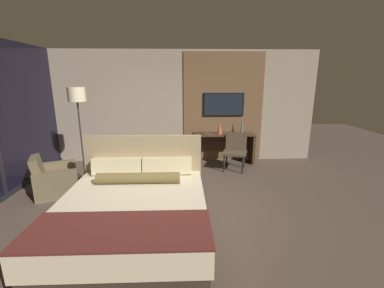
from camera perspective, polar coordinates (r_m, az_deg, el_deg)
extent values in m
plane|color=#4C3D33|center=(4.50, -4.73, -13.50)|extent=(16.00, 16.00, 0.00)
cube|color=gray|center=(6.62, -3.97, 8.19)|extent=(7.20, 0.06, 2.80)
cube|color=brown|center=(6.65, 6.95, 8.14)|extent=(2.02, 0.03, 2.70)
cube|color=black|center=(5.80, -35.89, -9.33)|extent=(0.05, 6.00, 0.08)
cube|color=#33281E|center=(3.77, -12.90, -17.82)|extent=(1.89, 2.11, 0.22)
cube|color=beige|center=(3.64, -13.13, -14.27)|extent=(1.95, 2.18, 0.31)
cube|color=#56231E|center=(2.96, -16.00, -17.87)|extent=(1.97, 0.76, 0.02)
cube|color=#998460|center=(4.58, -10.64, -5.27)|extent=(1.99, 0.08, 1.16)
cube|color=beige|center=(4.50, -16.24, -4.75)|extent=(0.82, 0.23, 0.31)
cube|color=beige|center=(4.37, -5.52, -4.79)|extent=(0.82, 0.23, 0.31)
cylinder|color=brown|center=(4.05, -11.80, -7.42)|extent=(1.27, 0.17, 0.17)
cube|color=#422D1E|center=(6.50, 7.13, 2.17)|extent=(1.52, 0.48, 0.03)
cube|color=#422D1E|center=(6.51, 0.68, -1.15)|extent=(0.06, 0.43, 0.73)
cube|color=#422D1E|center=(6.74, 13.16, -1.01)|extent=(0.06, 0.43, 0.73)
cube|color=#422D1E|center=(6.78, 6.77, -0.01)|extent=(1.40, 0.02, 0.37)
cube|color=black|center=(6.61, 7.01, 8.71)|extent=(1.03, 0.04, 0.58)
cube|color=black|center=(6.59, 7.04, 8.69)|extent=(0.97, 0.01, 0.53)
cube|color=#4C3D2D|center=(6.07, 9.47, -1.94)|extent=(0.66, 0.64, 0.05)
cube|color=#4C3D2D|center=(6.23, 9.79, 0.69)|extent=(0.49, 0.25, 0.42)
cylinder|color=black|center=(5.97, 7.14, -4.37)|extent=(0.04, 0.04, 0.40)
cylinder|color=black|center=(5.93, 11.19, -4.68)|extent=(0.04, 0.04, 0.40)
cylinder|color=black|center=(6.35, 7.70, -3.25)|extent=(0.04, 0.04, 0.40)
cylinder|color=black|center=(6.31, 11.51, -3.53)|extent=(0.04, 0.04, 0.40)
cube|color=brown|center=(5.49, -27.78, -7.73)|extent=(0.87, 0.78, 0.38)
cube|color=brown|center=(5.40, -31.22, -4.35)|extent=(0.40, 0.58, 0.38)
cube|color=brown|center=(5.17, -27.93, -8.25)|extent=(0.69, 0.38, 0.52)
cube|color=brown|center=(5.77, -27.81, -5.97)|extent=(0.69, 0.38, 0.52)
cylinder|color=#282623|center=(6.02, -22.56, -7.10)|extent=(0.28, 0.28, 0.03)
cylinder|color=#332D28|center=(5.78, -23.34, 0.64)|extent=(0.03, 0.03, 1.70)
cylinder|color=beige|center=(5.66, -24.28, 10.03)|extent=(0.34, 0.34, 0.28)
cone|color=#4C706B|center=(6.58, 11.06, 4.38)|extent=(0.07, 0.07, 0.46)
cone|color=#B2563D|center=(6.43, 6.19, 3.57)|extent=(0.12, 0.12, 0.29)
cube|color=#332D28|center=(6.48, 1.87, 2.54)|extent=(0.25, 0.20, 0.03)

